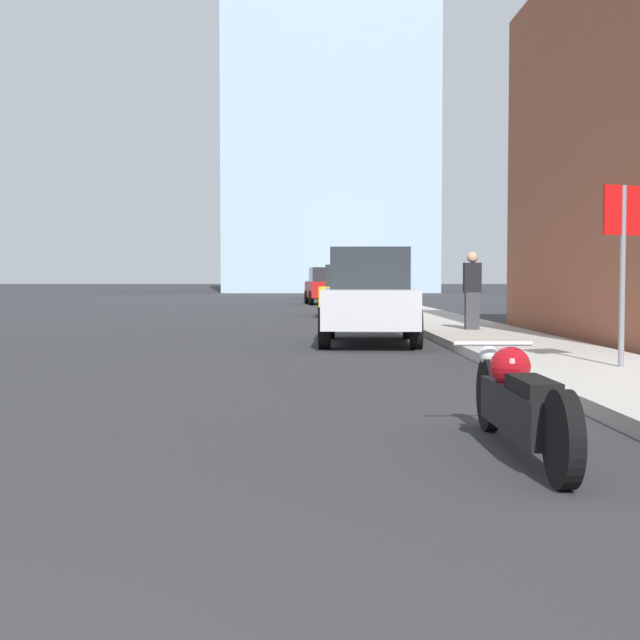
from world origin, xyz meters
The scene contains 9 objects.
sidewalk centered at (5.29, 40.00, 0.07)m, with size 2.21×240.00×0.15m.
distant_tower centered at (4.06, 81.23, 26.41)m, with size 18.28×18.28×52.81m.
motorcycle centered at (3.16, 4.51, 0.36)m, with size 0.62×2.57×0.73m.
parked_car_silver centered at (2.92, 15.08, 0.88)m, with size 2.00×4.35×1.79m.
parked_car_yellow centered at (3.22, 27.76, 0.83)m, with size 2.15×4.56×1.67m.
parked_car_red centered at (2.82, 40.57, 0.86)m, with size 2.12×4.10×1.74m.
parked_car_black centered at (2.83, 53.01, 0.87)m, with size 1.92×4.42×1.74m.
stop_sign centered at (5.53, 9.11, 1.65)m, with size 0.57×0.26×2.20m.
pedestrian centered at (5.22, 17.01, 0.98)m, with size 0.36×0.23×1.63m.
Camera 1 is at (1.65, -1.61, 1.22)m, focal length 50.00 mm.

